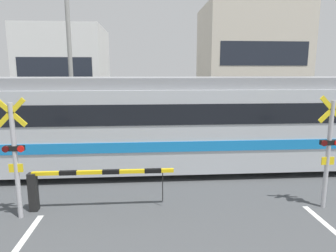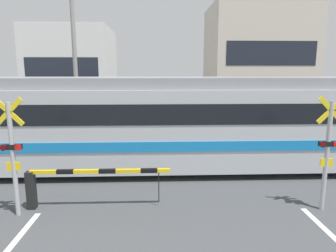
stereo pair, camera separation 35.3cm
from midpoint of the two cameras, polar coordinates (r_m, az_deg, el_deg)
The scene contains 11 objects.
rail_track_near at distance 10.26m, azimuth 1.10°, elevation -9.07°, with size 50.00×0.10×0.08m.
rail_track_far at distance 11.62m, azimuth 0.68°, elevation -6.70°, with size 50.00×0.10×0.08m.
commuter_train at distance 10.51m, azimuth -2.13°, elevation 1.00°, with size 17.86×2.89×3.25m.
crossing_barrier_near at distance 8.05m, azimuth -17.21°, elevation -9.88°, with size 3.62×0.20×1.02m.
crossing_barrier_far at distance 13.96m, azimuth 11.09°, elevation -1.01°, with size 3.62×0.20×1.02m.
crossing_signal_left at distance 7.87m, azimuth -26.36°, elevation -4.50°, with size 0.68×0.15×2.89m.
crossing_signal_right at distance 8.41m, azimuth 29.17°, elevation -3.84°, with size 0.68×0.15×2.89m.
pedestrian at distance 16.70m, azimuth 4.73°, elevation 2.09°, with size 0.38×0.23×1.79m.
building_left_of_street at distance 25.38m, azimuth -17.08°, elevation 9.82°, with size 6.03×6.31×6.75m.
building_right_of_street at distance 25.96m, azimuth 16.90°, elevation 11.80°, with size 7.71×6.31×8.52m.
utility_pole_streetside at distance 16.30m, azimuth -16.72°, elevation 12.10°, with size 0.22×0.22×8.11m.
Camera 2 is at (-0.40, -0.36, 3.48)m, focal length 32.00 mm.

